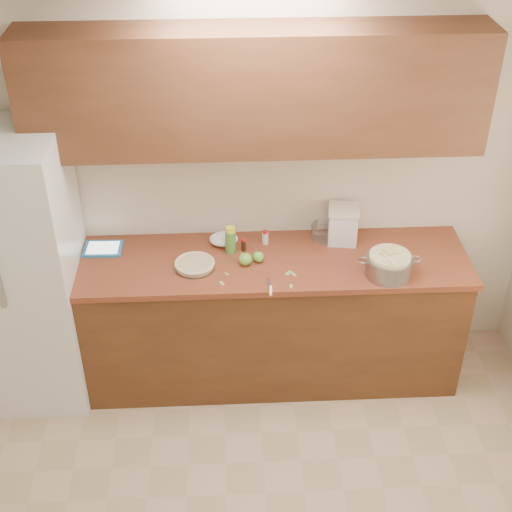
{
  "coord_description": "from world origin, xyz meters",
  "views": [
    {
      "loc": [
        -0.19,
        -2.14,
        3.42
      ],
      "look_at": [
        -0.0,
        1.43,
        0.98
      ],
      "focal_mm": 50.0,
      "sensor_mm": 36.0,
      "label": 1
    }
  ],
  "objects_px": {
    "colander": "(389,265)",
    "pie": "(195,265)",
    "flour_canister": "(343,224)",
    "tablet": "(103,249)"
  },
  "relations": [
    {
      "from": "pie",
      "to": "colander",
      "type": "height_order",
      "value": "colander"
    },
    {
      "from": "colander",
      "to": "flour_canister",
      "type": "relative_size",
      "value": 1.59
    },
    {
      "from": "colander",
      "to": "tablet",
      "type": "distance_m",
      "value": 1.78
    },
    {
      "from": "colander",
      "to": "pie",
      "type": "bearing_deg",
      "value": 173.65
    },
    {
      "from": "pie",
      "to": "tablet",
      "type": "xyz_separation_m",
      "value": [
        -0.58,
        0.22,
        -0.01
      ]
    },
    {
      "from": "flour_canister",
      "to": "tablet",
      "type": "relative_size",
      "value": 0.98
    },
    {
      "from": "colander",
      "to": "flour_canister",
      "type": "bearing_deg",
      "value": 119.92
    },
    {
      "from": "pie",
      "to": "colander",
      "type": "bearing_deg",
      "value": -6.35
    },
    {
      "from": "colander",
      "to": "flour_canister",
      "type": "height_order",
      "value": "flour_canister"
    },
    {
      "from": "pie",
      "to": "colander",
      "type": "distance_m",
      "value": 1.17
    }
  ]
}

